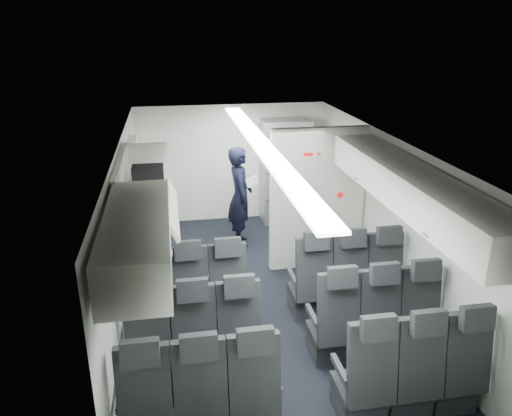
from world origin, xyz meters
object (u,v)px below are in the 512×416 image
object	(u,v)px
seat_row_rear	(309,390)
galley_unit	(285,171)
carry_on_bag	(148,175)
seat_row_front	(269,291)
boarding_door	(137,201)
flight_attendant	(240,197)
seat_row_mid	(286,333)

from	to	relation	value
seat_row_rear	galley_unit	size ratio (longest dim) A/B	1.75
seat_row_rear	carry_on_bag	bearing A→B (deg)	120.67
seat_row_front	galley_unit	xyz separation A→B (m)	(0.95, 3.25, 0.55)
boarding_door	flight_attendant	size ratio (longest dim) A/B	1.12
flight_attendant	seat_row_front	bearing A→B (deg)	-178.48
boarding_door	seat_row_front	bearing A→B (deg)	-51.84
boarding_door	carry_on_bag	distance (m)	1.81
seat_row_front	galley_unit	distance (m)	3.43
seat_row_front	seat_row_mid	world-z (taller)	same
seat_row_mid	galley_unit	bearing A→B (deg)	77.12
seat_row_mid	carry_on_bag	xyz separation A→B (m)	(-1.37, 1.41, 1.41)
boarding_door	carry_on_bag	bearing A→B (deg)	-80.37
galley_unit	flight_attendant	size ratio (longest dim) A/B	1.14
boarding_door	carry_on_bag	world-z (taller)	carry_on_bag
flight_attendant	carry_on_bag	xyz separation A→B (m)	(-1.36, -1.83, 0.98)
boarding_door	flight_attendant	distance (m)	1.65
seat_row_mid	boarding_door	xyz separation A→B (m)	(-1.64, 2.99, 0.55)
galley_unit	boarding_door	size ratio (longest dim) A/B	1.02
seat_row_mid	boarding_door	bearing A→B (deg)	118.77
seat_row_front	flight_attendant	xyz separation A→B (m)	(-0.02, 2.34, 0.43)
boarding_door	seat_row_rear	bearing A→B (deg)	-67.13
flight_attendant	carry_on_bag	size ratio (longest dim) A/B	4.54
seat_row_rear	carry_on_bag	xyz separation A→B (m)	(-1.37, 2.31, 1.41)
boarding_door	galley_unit	bearing A→B (deg)	24.28
carry_on_bag	flight_attendant	bearing A→B (deg)	54.05
seat_row_front	carry_on_bag	xyz separation A→B (m)	(-1.37, 0.51, 1.41)
seat_row_rear	carry_on_bag	world-z (taller)	carry_on_bag
seat_row_mid	boarding_door	size ratio (longest dim) A/B	1.79
boarding_door	flight_attendant	bearing A→B (deg)	9.03
seat_row_front	boarding_door	world-z (taller)	boarding_door
galley_unit	carry_on_bag	distance (m)	3.69
carry_on_bag	boarding_door	bearing A→B (deg)	100.23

